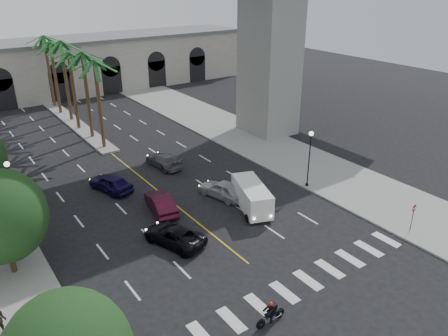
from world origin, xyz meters
The scene contains 22 objects.
ground centered at (0.00, 0.00, 0.00)m, with size 140.00×140.00×0.00m, color black.
sidewalk_right centered at (15.00, 15.00, 0.07)m, with size 8.00×100.00×0.15m, color gray.
median centered at (0.00, 38.00, 0.10)m, with size 2.00×24.00×0.20m, color gray.
pier_building centered at (0.00, 55.00, 4.27)m, with size 71.00×10.50×8.50m.
palm_a centered at (0.00, 28.00, 9.10)m, with size 3.20×3.20×10.30m.
palm_b centered at (0.10, 32.00, 9.37)m, with size 3.20×3.20×10.60m.
palm_c centered at (-0.20, 36.00, 8.91)m, with size 3.20×3.20×10.10m.
palm_d centered at (0.15, 40.00, 9.65)m, with size 3.20×3.20×10.90m.
palm_e centered at (-0.10, 44.00, 9.19)m, with size 3.20×3.20×10.40m.
palm_f centered at (0.20, 48.00, 9.46)m, with size 3.20×3.20×10.70m.
street_tree_mid centered at (-13.00, 10.00, 4.21)m, with size 5.44×5.44×7.21m.
lamp_post_left_far centered at (-11.40, 16.00, 3.22)m, with size 0.40×0.40×5.35m.
lamp_post_right centered at (11.40, 8.00, 3.22)m, with size 0.40×0.40×5.35m.
traffic_signal_far centered at (-11.30, 1.50, 2.51)m, with size 0.25×0.18×3.65m.
motorcycle_rider centered at (-2.31, -2.92, 0.66)m, with size 2.03×0.55×1.46m.
car_a centered at (4.04, 10.80, 0.77)m, with size 1.82×4.51×1.54m, color silver.
car_b centered at (-1.50, 11.67, 0.76)m, with size 1.62×4.64×1.53m, color #420D1F.
car_c centered at (-2.87, 7.00, 0.67)m, with size 2.22×4.81×1.34m, color black.
car_d centered at (3.01, 19.63, 0.70)m, with size 1.95×4.80×1.39m, color #5C5B60.
car_e centered at (-3.38, 17.57, 0.78)m, with size 1.85×4.60×1.57m, color #120D3E.
cargo_van centered at (4.71, 7.66, 1.24)m, with size 3.57×5.56×2.22m.
do_not_enter_sign centered at (12.27, -1.88, 1.71)m, with size 0.58×0.11×2.36m.
Camera 1 is at (-15.21, -16.68, 17.73)m, focal length 35.00 mm.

